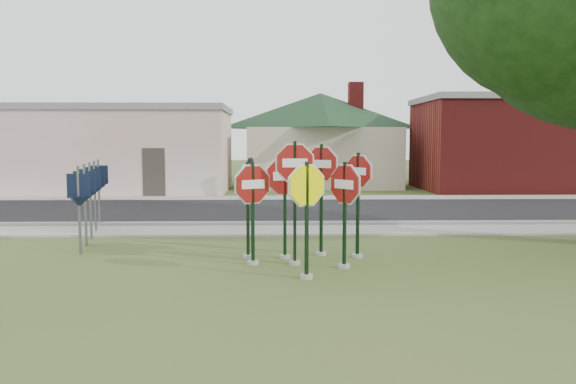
{
  "coord_description": "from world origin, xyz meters",
  "views": [
    {
      "loc": [
        -0.61,
        -10.1,
        2.59
      ],
      "look_at": [
        -0.32,
        2.0,
        1.45
      ],
      "focal_mm": 35.0,
      "sensor_mm": 36.0,
      "label": 1
    }
  ],
  "objects_px": {
    "stop_sign_center": "(295,184)",
    "stop_sign_left": "(253,199)",
    "stop_sign_yellow": "(307,205)",
    "pedestrian": "(250,177)"
  },
  "relations": [
    {
      "from": "stop_sign_center",
      "to": "stop_sign_left",
      "type": "relative_size",
      "value": 1.19
    },
    {
      "from": "stop_sign_yellow",
      "to": "pedestrian",
      "type": "height_order",
      "value": "stop_sign_yellow"
    },
    {
      "from": "stop_sign_left",
      "to": "pedestrian",
      "type": "distance_m",
      "value": 12.88
    },
    {
      "from": "stop_sign_yellow",
      "to": "stop_sign_left",
      "type": "distance_m",
      "value": 1.6
    },
    {
      "from": "stop_sign_yellow",
      "to": "stop_sign_left",
      "type": "height_order",
      "value": "stop_sign_yellow"
    },
    {
      "from": "stop_sign_left",
      "to": "pedestrian",
      "type": "xyz_separation_m",
      "value": [
        -0.6,
        12.85,
        -0.42
      ]
    },
    {
      "from": "stop_sign_yellow",
      "to": "stop_sign_left",
      "type": "bearing_deg",
      "value": 130.86
    },
    {
      "from": "stop_sign_center",
      "to": "stop_sign_left",
      "type": "distance_m",
      "value": 0.92
    },
    {
      "from": "stop_sign_left",
      "to": "pedestrian",
      "type": "bearing_deg",
      "value": 92.67
    },
    {
      "from": "stop_sign_center",
      "to": "stop_sign_yellow",
      "type": "distance_m",
      "value": 1.24
    }
  ]
}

